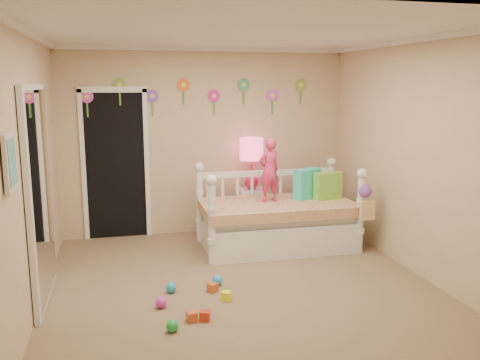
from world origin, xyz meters
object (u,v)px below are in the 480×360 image
object	(u,v)px
child	(269,170)
nightstand	(251,211)
daybed	(277,206)
table_lamp	(252,155)

from	to	relation	value
child	nightstand	world-z (taller)	child
daybed	table_lamp	size ratio (longest dim) A/B	2.75
daybed	table_lamp	xyz separation A→B (m)	(-0.15, 0.72, 0.58)
daybed	table_lamp	bearing A→B (deg)	102.51
child	table_lamp	size ratio (longest dim) A/B	1.13
daybed	table_lamp	world-z (taller)	table_lamp
daybed	nightstand	world-z (taller)	daybed
nightstand	table_lamp	world-z (taller)	table_lamp
child	daybed	bearing A→B (deg)	132.92
daybed	nightstand	xyz separation A→B (m)	(-0.15, 0.72, -0.22)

